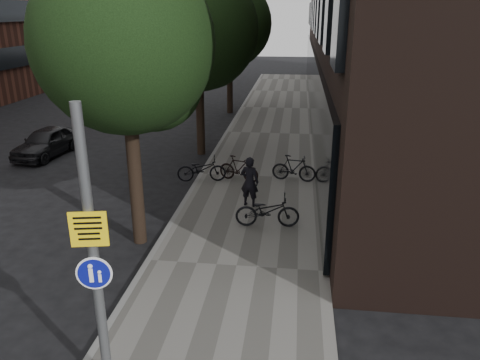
% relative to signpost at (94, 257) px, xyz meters
% --- Properties ---
extents(sidewalk, '(4.50, 60.00, 0.12)m').
position_rel_signpost_xyz_m(sidewalk, '(1.65, 10.76, -2.47)').
color(sidewalk, slate).
rests_on(sidewalk, ground).
extents(curb_edge, '(0.15, 60.00, 0.13)m').
position_rel_signpost_xyz_m(curb_edge, '(-0.60, 10.76, -2.47)').
color(curb_edge, slate).
rests_on(curb_edge, ground).
extents(street_tree_near, '(4.40, 4.40, 7.50)m').
position_rel_signpost_xyz_m(street_tree_near, '(-1.13, 5.40, 2.57)').
color(street_tree_near, black).
rests_on(street_tree_near, ground).
extents(street_tree_mid, '(5.00, 5.00, 7.80)m').
position_rel_signpost_xyz_m(street_tree_mid, '(-1.13, 13.90, 2.58)').
color(street_tree_mid, black).
rests_on(street_tree_mid, ground).
extents(street_tree_far, '(5.00, 5.00, 7.80)m').
position_rel_signpost_xyz_m(street_tree_far, '(-1.13, 22.90, 2.58)').
color(street_tree_far, black).
rests_on(street_tree_far, ground).
extents(signpost, '(0.55, 0.16, 4.78)m').
position_rel_signpost_xyz_m(signpost, '(0.00, 0.00, 0.00)').
color(signpost, '#595B5E').
rests_on(signpost, sidewalk).
extents(pedestrian, '(0.67, 0.52, 1.63)m').
position_rel_signpost_xyz_m(pedestrian, '(1.57, 7.88, -1.60)').
color(pedestrian, black).
rests_on(pedestrian, sidewalk).
extents(parked_bike_facade_near, '(1.90, 0.80, 0.97)m').
position_rel_signpost_xyz_m(parked_bike_facade_near, '(2.24, 6.42, -1.93)').
color(parked_bike_facade_near, black).
rests_on(parked_bike_facade_near, sidewalk).
extents(parked_bike_facade_far, '(1.67, 0.69, 0.97)m').
position_rel_signpost_xyz_m(parked_bike_facade_far, '(2.95, 10.40, -1.93)').
color(parked_bike_facade_far, black).
rests_on(parked_bike_facade_far, sidewalk).
extents(parked_bike_curb_near, '(1.86, 0.94, 0.94)m').
position_rel_signpost_xyz_m(parked_bike_curb_near, '(-0.40, 9.93, -1.95)').
color(parked_bike_curb_near, black).
rests_on(parked_bike_curb_near, sidewalk).
extents(parked_bike_curb_far, '(1.64, 0.96, 0.95)m').
position_rel_signpost_xyz_m(parked_bike_curb_far, '(0.94, 10.13, -1.94)').
color(parked_bike_curb_far, black).
rests_on(parked_bike_curb_far, sidewalk).
extents(parked_car_near, '(1.84, 3.78, 1.24)m').
position_rel_signpost_xyz_m(parked_car_near, '(-7.87, 12.65, -1.91)').
color(parked_car_near, black).
rests_on(parked_car_near, ground).
extents(parked_car_mid, '(1.73, 4.10, 1.32)m').
position_rel_signpost_xyz_m(parked_car_mid, '(-8.23, 20.81, -1.87)').
color(parked_car_mid, '#581C19').
rests_on(parked_car_mid, ground).
extents(parked_car_far, '(1.60, 3.80, 1.09)m').
position_rel_signpost_xyz_m(parked_car_far, '(-8.25, 30.44, -1.99)').
color(parked_car_far, '#1C2534').
rests_on(parked_car_far, ground).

